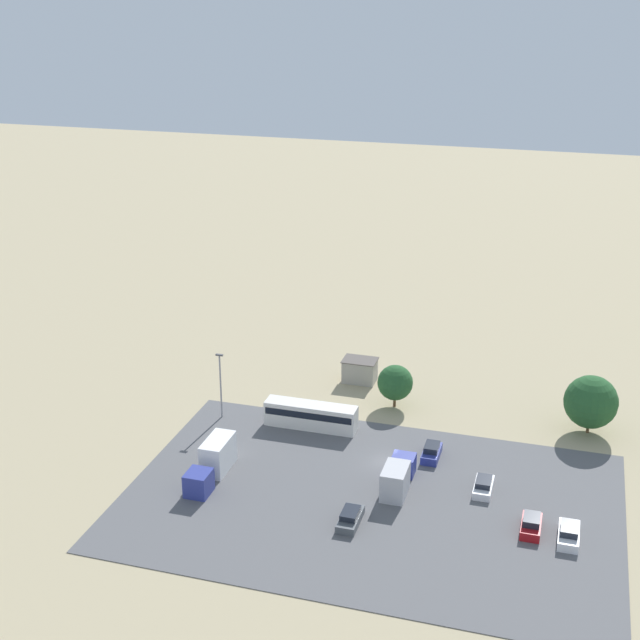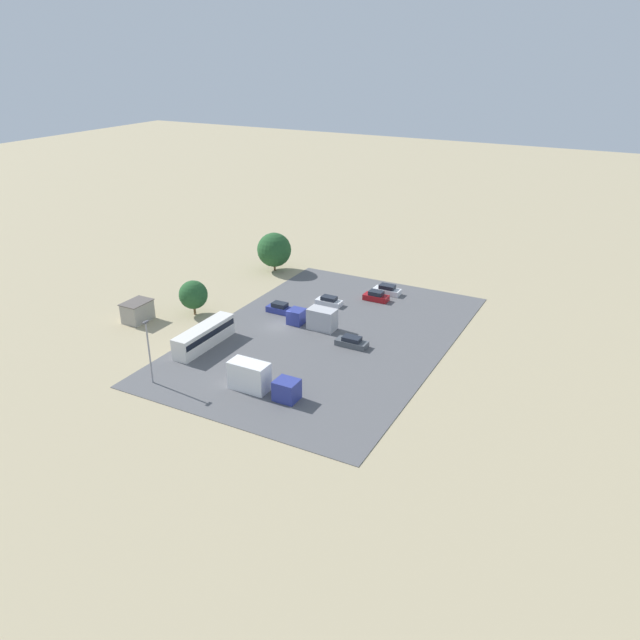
# 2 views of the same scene
# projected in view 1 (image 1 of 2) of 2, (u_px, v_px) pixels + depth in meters

# --- Properties ---
(ground_plane) EXTENTS (400.00, 400.00, 0.00)m
(ground_plane) POSITION_uv_depth(u_px,v_px,m) (387.00, 464.00, 98.38)
(ground_plane) COLOR tan
(parking_lot_surface) EXTENTS (50.27, 33.55, 0.08)m
(parking_lot_surface) POSITION_uv_depth(u_px,v_px,m) (370.00, 500.00, 91.41)
(parking_lot_surface) COLOR #565659
(parking_lot_surface) RESTS_ON ground
(shed_building) EXTENTS (4.49, 3.21, 3.11)m
(shed_building) POSITION_uv_depth(u_px,v_px,m) (360.00, 370.00, 117.99)
(shed_building) COLOR #9E998E
(shed_building) RESTS_ON ground
(bus) EXTENTS (11.06, 2.46, 3.02)m
(bus) POSITION_uv_depth(u_px,v_px,m) (311.00, 415.00, 105.68)
(bus) COLOR silver
(bus) RESTS_ON ground
(parked_car_0) EXTENTS (1.95, 4.54, 1.60)m
(parked_car_0) POSITION_uv_depth(u_px,v_px,m) (569.00, 534.00, 84.71)
(parked_car_0) COLOR silver
(parked_car_0) RESTS_ON ground
(parked_car_1) EXTENTS (1.89, 4.51, 1.43)m
(parked_car_1) POSITION_uv_depth(u_px,v_px,m) (350.00, 518.00, 87.36)
(parked_car_1) COLOR #4C5156
(parked_car_1) RESTS_ON ground
(parked_car_2) EXTENTS (1.82, 4.16, 1.63)m
(parked_car_2) POSITION_uv_depth(u_px,v_px,m) (432.00, 452.00, 99.31)
(parked_car_2) COLOR navy
(parked_car_2) RESTS_ON ground
(parked_car_3) EXTENTS (1.89, 4.08, 1.63)m
(parked_car_3) POSITION_uv_depth(u_px,v_px,m) (531.00, 525.00, 86.09)
(parked_car_3) COLOR maroon
(parked_car_3) RESTS_ON ground
(parked_car_4) EXTENTS (1.85, 4.27, 1.42)m
(parked_car_4) POSITION_uv_depth(u_px,v_px,m) (483.00, 486.00, 92.84)
(parked_car_4) COLOR silver
(parked_car_4) RESTS_ON ground
(parked_truck_0) EXTENTS (2.46, 7.52, 3.15)m
(parked_truck_0) POSITION_uv_depth(u_px,v_px,m) (398.00, 477.00, 92.96)
(parked_truck_0) COLOR navy
(parked_truck_0) RESTS_ON ground
(parked_truck_1) EXTENTS (2.46, 9.10, 3.59)m
(parked_truck_1) POSITION_uv_depth(u_px,v_px,m) (213.00, 462.00, 95.35)
(parked_truck_1) COLOR navy
(parked_truck_1) RESTS_ON ground
(tree_near_shed) EXTENTS (6.27, 6.27, 7.13)m
(tree_near_shed) POSITION_uv_depth(u_px,v_px,m) (591.00, 402.00, 103.79)
(tree_near_shed) COLOR brown
(tree_near_shed) RESTS_ON ground
(tree_apron_mid) EXTENTS (4.43, 4.43, 5.49)m
(tree_apron_mid) POSITION_uv_depth(u_px,v_px,m) (395.00, 383.00, 110.41)
(tree_apron_mid) COLOR brown
(tree_apron_mid) RESTS_ON ground
(light_pole_lot_centre) EXTENTS (0.90, 0.28, 8.32)m
(light_pole_lot_centre) POSITION_uv_depth(u_px,v_px,m) (221.00, 383.00, 107.11)
(light_pole_lot_centre) COLOR gray
(light_pole_lot_centre) RESTS_ON ground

